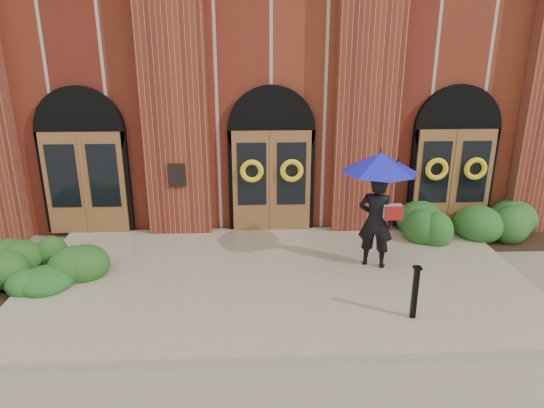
{
  "coord_description": "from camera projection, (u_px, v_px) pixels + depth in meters",
  "views": [
    {
      "loc": [
        -0.45,
        -8.66,
        4.67
      ],
      "look_at": [
        -0.06,
        1.0,
        1.4
      ],
      "focal_mm": 32.0,
      "sensor_mm": 36.0,
      "label": 1
    }
  ],
  "objects": [
    {
      "name": "hedge_wall_right",
      "position": [
        484.0,
        223.0,
        11.86
      ],
      "size": [
        3.28,
        1.31,
        0.84
      ],
      "primitive_type": "ellipsoid",
      "color": "#21501C",
      "rests_on": "ground"
    },
    {
      "name": "ground",
      "position": [
        277.0,
        286.0,
        9.71
      ],
      "size": [
        90.0,
        90.0,
        0.0
      ],
      "primitive_type": "plane",
      "color": "gray",
      "rests_on": "ground"
    },
    {
      "name": "man_with_umbrella",
      "position": [
        378.0,
        188.0,
        9.75
      ],
      "size": [
        2.0,
        2.0,
        2.42
      ],
      "rotation": [
        0.0,
        0.0,
        2.74
      ],
      "color": "black",
      "rests_on": "landing"
    },
    {
      "name": "metal_post",
      "position": [
        415.0,
        291.0,
        8.18
      ],
      "size": [
        0.14,
        0.14,
        0.96
      ],
      "rotation": [
        0.0,
        0.0,
        0.05
      ],
      "color": "black",
      "rests_on": "landing"
    },
    {
      "name": "hedge_front_left",
      "position": [
        10.0,
        286.0,
        9.21
      ],
      "size": [
        1.38,
        1.19,
        0.49
      ],
      "primitive_type": "ellipsoid",
      "color": "#1D4F1B",
      "rests_on": "ground"
    },
    {
      "name": "church_building",
      "position": [
        265.0,
        76.0,
        16.91
      ],
      "size": [
        16.2,
        12.53,
        7.0
      ],
      "color": "maroon",
      "rests_on": "ground"
    },
    {
      "name": "landing",
      "position": [
        277.0,
        279.0,
        9.83
      ],
      "size": [
        10.0,
        5.3,
        0.15
      ],
      "primitive_type": "cube",
      "color": "tan",
      "rests_on": "ground"
    },
    {
      "name": "hedge_wall_left",
      "position": [
        21.0,
        263.0,
        9.87
      ],
      "size": [
        2.79,
        1.12,
        0.72
      ],
      "primitive_type": "ellipsoid",
      "color": "#1F4918",
      "rests_on": "ground"
    }
  ]
}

